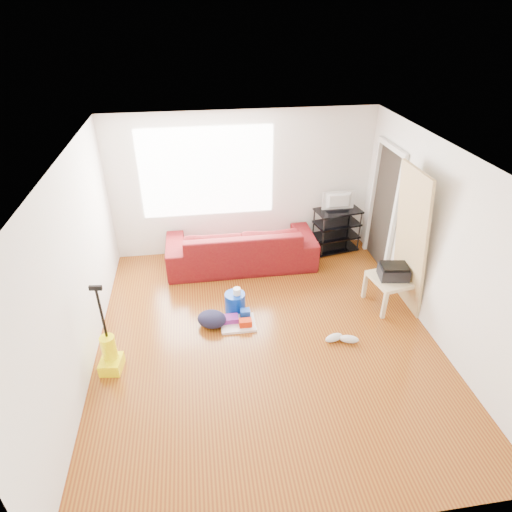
{
  "coord_description": "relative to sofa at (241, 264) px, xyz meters",
  "views": [
    {
      "loc": [
        -0.79,
        -4.35,
        3.97
      ],
      "look_at": [
        -0.06,
        0.6,
        0.96
      ],
      "focal_mm": 30.0,
      "sensor_mm": 36.0,
      "label": 1
    }
  ],
  "objects": [
    {
      "name": "room",
      "position": [
        0.19,
        -1.8,
        1.25
      ],
      "size": [
        4.51,
        5.01,
        2.51
      ],
      "color": "#692B0F",
      "rests_on": "ground"
    },
    {
      "name": "sofa",
      "position": [
        0.0,
        0.0,
        0.0
      ],
      "size": [
        2.51,
        0.98,
        0.73
      ],
      "primitive_type": "imported",
      "rotation": [
        0.0,
        0.0,
        3.14
      ],
      "color": "#5A1210",
      "rests_on": "ground"
    },
    {
      "name": "tv_stand",
      "position": [
        1.76,
        0.27,
        0.4
      ],
      "size": [
        0.85,
        0.58,
        0.79
      ],
      "rotation": [
        0.0,
        0.0,
        0.18
      ],
      "color": "black",
      "rests_on": "ground"
    },
    {
      "name": "tv",
      "position": [
        1.76,
        0.27,
        0.95
      ],
      "size": [
        0.57,
        0.08,
        0.33
      ],
      "primitive_type": "imported",
      "rotation": [
        0.0,
        0.0,
        3.14
      ],
      "color": "black",
      "rests_on": "tv_stand"
    },
    {
      "name": "side_table",
      "position": [
        2.06,
        -1.45,
        0.4
      ],
      "size": [
        0.67,
        0.67,
        0.48
      ],
      "rotation": [
        0.0,
        0.0,
        0.18
      ],
      "color": "tan",
      "rests_on": "ground"
    },
    {
      "name": "printer",
      "position": [
        2.06,
        -1.45,
        0.58
      ],
      "size": [
        0.45,
        0.37,
        0.21
      ],
      "rotation": [
        0.0,
        0.0,
        -0.15
      ],
      "color": "black",
      "rests_on": "side_table"
    },
    {
      "name": "bucket",
      "position": [
        -0.24,
        -1.28,
        0.0
      ],
      "size": [
        0.32,
        0.32,
        0.3
      ],
      "primitive_type": "cylinder",
      "rotation": [
        0.0,
        0.0,
        0.06
      ],
      "color": "#062F9F",
      "rests_on": "ground"
    },
    {
      "name": "toilet_paper",
      "position": [
        -0.21,
        -1.29,
        0.2
      ],
      "size": [
        0.11,
        0.11,
        0.1
      ],
      "primitive_type": "cylinder",
      "color": "silver",
      "rests_on": "bucket"
    },
    {
      "name": "cleaning_tray",
      "position": [
        -0.23,
        -1.6,
        0.05
      ],
      "size": [
        0.49,
        0.39,
        0.18
      ],
      "rotation": [
        0.0,
        0.0,
        -0.0
      ],
      "color": "silver",
      "rests_on": "ground"
    },
    {
      "name": "backpack",
      "position": [
        -0.6,
        -1.57,
        0.0
      ],
      "size": [
        0.5,
        0.46,
        0.23
      ],
      "primitive_type": "ellipsoid",
      "rotation": [
        0.0,
        0.0,
        -0.37
      ],
      "color": "black",
      "rests_on": "ground"
    },
    {
      "name": "sneakers",
      "position": [
        1.1,
        -2.16,
        0.05
      ],
      "size": [
        0.48,
        0.24,
        0.11
      ],
      "rotation": [
        0.0,
        0.0,
        -0.14
      ],
      "color": "silver",
      "rests_on": "ground"
    },
    {
      "name": "vacuum",
      "position": [
        -1.89,
        -2.2,
        0.23
      ],
      "size": [
        0.29,
        0.32,
        1.22
      ],
      "rotation": [
        0.0,
        0.0,
        -0.13
      ],
      "color": "#FFF100",
      "rests_on": "ground"
    },
    {
      "name": "door_panel",
      "position": [
        2.24,
        -1.43,
        0.0
      ],
      "size": [
        0.26,
        0.85,
        2.12
      ],
      "primitive_type": "cube",
      "rotation": [
        0.0,
        -0.1,
        0.0
      ],
      "color": "tan",
      "rests_on": "ground"
    }
  ]
}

